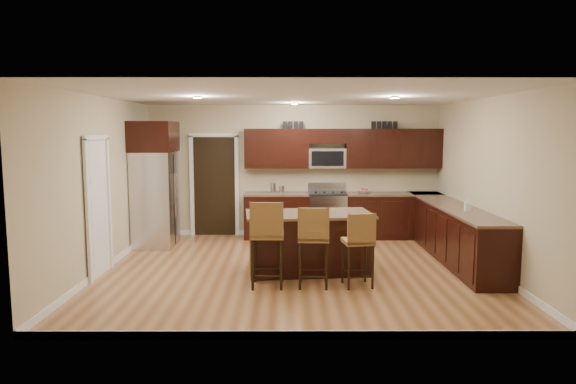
{
  "coord_description": "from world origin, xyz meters",
  "views": [
    {
      "loc": [
        -0.15,
        -7.89,
        2.18
      ],
      "look_at": [
        -0.12,
        0.4,
        1.19
      ],
      "focal_mm": 32.0,
      "sensor_mm": 36.0,
      "label": 1
    }
  ],
  "objects_px": {
    "range": "(327,215)",
    "stool_right": "(359,241)",
    "stool_mid": "(313,237)",
    "refrigerator": "(155,183)",
    "stool_left": "(267,234)",
    "island": "(309,244)"
  },
  "relations": [
    {
      "from": "island",
      "to": "refrigerator",
      "type": "height_order",
      "value": "refrigerator"
    },
    {
      "from": "stool_right",
      "to": "stool_mid",
      "type": "bearing_deg",
      "value": 172.12
    },
    {
      "from": "range",
      "to": "refrigerator",
      "type": "distance_m",
      "value": 3.47
    },
    {
      "from": "range",
      "to": "refrigerator",
      "type": "bearing_deg",
      "value": -166.89
    },
    {
      "from": "island",
      "to": "stool_right",
      "type": "xyz_separation_m",
      "value": [
        0.66,
        -0.84,
        0.23
      ]
    },
    {
      "from": "stool_mid",
      "to": "refrigerator",
      "type": "distance_m",
      "value": 3.89
    },
    {
      "from": "stool_left",
      "to": "stool_mid",
      "type": "relative_size",
      "value": 1.07
    },
    {
      "from": "range",
      "to": "stool_right",
      "type": "bearing_deg",
      "value": -86.97
    },
    {
      "from": "range",
      "to": "stool_left",
      "type": "distance_m",
      "value": 3.57
    },
    {
      "from": "refrigerator",
      "to": "island",
      "type": "bearing_deg",
      "value": -32.04
    },
    {
      "from": "range",
      "to": "island",
      "type": "height_order",
      "value": "range"
    },
    {
      "from": "island",
      "to": "refrigerator",
      "type": "xyz_separation_m",
      "value": [
        -2.82,
        1.76,
        0.78
      ]
    },
    {
      "from": "stool_right",
      "to": "refrigerator",
      "type": "bearing_deg",
      "value": 134.79
    },
    {
      "from": "refrigerator",
      "to": "stool_left",
      "type": "bearing_deg",
      "value": -49.89
    },
    {
      "from": "island",
      "to": "stool_left",
      "type": "bearing_deg",
      "value": -131.12
    },
    {
      "from": "island",
      "to": "stool_right",
      "type": "distance_m",
      "value": 1.1
    },
    {
      "from": "range",
      "to": "stool_right",
      "type": "height_order",
      "value": "range"
    },
    {
      "from": "range",
      "to": "stool_mid",
      "type": "bearing_deg",
      "value": -97.67
    },
    {
      "from": "island",
      "to": "stool_left",
      "type": "height_order",
      "value": "stool_left"
    },
    {
      "from": "range",
      "to": "stool_left",
      "type": "xyz_separation_m",
      "value": [
        -1.1,
        -3.38,
        0.29
      ]
    },
    {
      "from": "stool_left",
      "to": "stool_mid",
      "type": "height_order",
      "value": "stool_left"
    },
    {
      "from": "island",
      "to": "stool_mid",
      "type": "bearing_deg",
      "value": -93.46
    }
  ]
}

